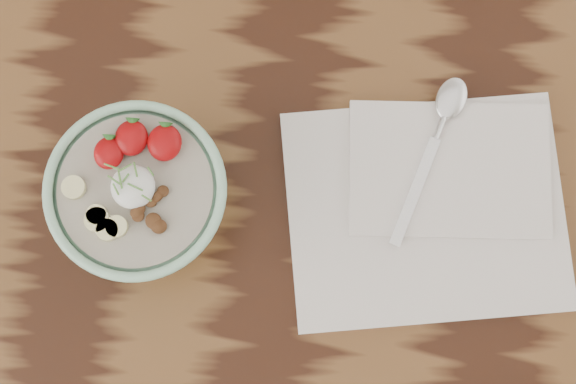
# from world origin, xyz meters

# --- Properties ---
(table) EXTENTS (1.60, 0.90, 0.75)m
(table) POSITION_xyz_m (0.00, 0.00, 0.66)
(table) COLOR black
(table) RESTS_ON ground
(breakfast_bowl) EXTENTS (0.17, 0.17, 0.11)m
(breakfast_bowl) POSITION_xyz_m (0.08, 0.06, 0.81)
(breakfast_bowl) COLOR #9FD6B3
(breakfast_bowl) RESTS_ON table
(napkin) EXTENTS (0.31, 0.27, 0.02)m
(napkin) POSITION_xyz_m (0.37, 0.08, 0.76)
(napkin) COLOR silver
(napkin) RESTS_ON table
(spoon) EXTENTS (0.08, 0.18, 0.01)m
(spoon) POSITION_xyz_m (0.37, 0.16, 0.77)
(spoon) COLOR silver
(spoon) RESTS_ON napkin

